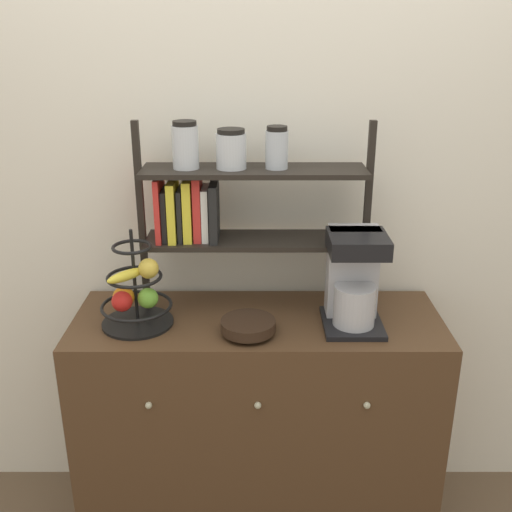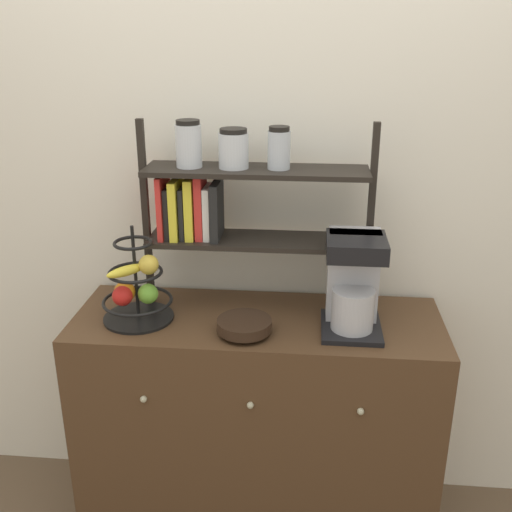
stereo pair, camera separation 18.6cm
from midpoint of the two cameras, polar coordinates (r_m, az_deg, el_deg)
name	(u,v)px [view 1 (the left image)]	position (r m, az deg, el deg)	size (l,w,h in m)	color
wall_back	(257,196)	(2.31, -2.23, 5.70)	(7.00, 0.05, 2.60)	silver
sideboard	(257,424)	(2.42, -2.18, -15.73)	(1.34, 0.50, 0.92)	#4C331E
coffee_maker	(353,278)	(2.09, 6.74, -2.19)	(0.21, 0.24, 0.34)	black
fruit_stand	(134,295)	(2.14, -13.97, -3.64)	(0.25, 0.25, 0.35)	black
wooden_bowl	(248,326)	(2.06, -3.41, -6.73)	(0.19, 0.19, 0.05)	black
shelf_hutch	(223,195)	(2.12, -5.70, 5.76)	(0.83, 0.20, 0.69)	black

